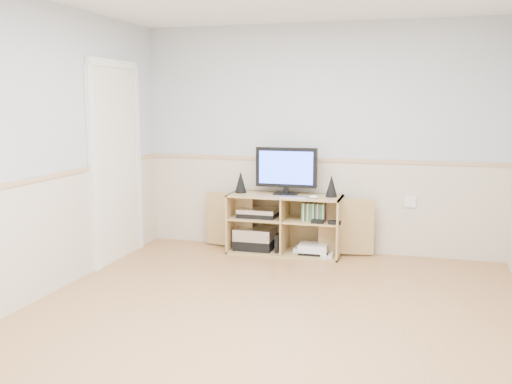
# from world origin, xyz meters

# --- Properties ---
(room) EXTENTS (4.04, 4.54, 2.54)m
(room) POSITION_xyz_m (-0.06, 0.12, 1.22)
(room) COLOR tan
(room) RESTS_ON ground
(media_cabinet) EXTENTS (1.92, 0.46, 0.65)m
(media_cabinet) POSITION_xyz_m (-0.32, 2.04, 0.33)
(media_cabinet) COLOR tan
(media_cabinet) RESTS_ON floor
(monitor) EXTENTS (0.68, 0.18, 0.51)m
(monitor) POSITION_xyz_m (-0.32, 2.04, 0.93)
(monitor) COLOR black
(monitor) RESTS_ON media_cabinet
(speaker_left) EXTENTS (0.13, 0.13, 0.24)m
(speaker_left) POSITION_xyz_m (-0.83, 2.01, 0.77)
(speaker_left) COLOR black
(speaker_left) RESTS_ON media_cabinet
(speaker_right) EXTENTS (0.13, 0.13, 0.23)m
(speaker_right) POSITION_xyz_m (0.18, 2.01, 0.77)
(speaker_right) COLOR black
(speaker_right) RESTS_ON media_cabinet
(keyboard) EXTENTS (0.29, 0.13, 0.01)m
(keyboard) POSITION_xyz_m (-0.20, 1.85, 0.66)
(keyboard) COLOR white
(keyboard) RESTS_ON media_cabinet
(mouse) EXTENTS (0.10, 0.07, 0.04)m
(mouse) POSITION_xyz_m (0.02, 1.85, 0.67)
(mouse) COLOR white
(mouse) RESTS_ON media_cabinet
(av_components) EXTENTS (0.51, 0.31, 0.47)m
(av_components) POSITION_xyz_m (-0.65, 1.99, 0.22)
(av_components) COLOR black
(av_components) RESTS_ON media_cabinet
(game_consoles) EXTENTS (0.45, 0.30, 0.11)m
(game_consoles) POSITION_xyz_m (-0.00, 1.98, 0.07)
(game_consoles) COLOR white
(game_consoles) RESTS_ON media_cabinet
(game_cases) EXTENTS (0.26, 0.14, 0.19)m
(game_cases) POSITION_xyz_m (0.01, 1.97, 0.48)
(game_cases) COLOR #3F8C3F
(game_cases) RESTS_ON media_cabinet
(wall_outlet) EXTENTS (0.12, 0.03, 0.12)m
(wall_outlet) POSITION_xyz_m (1.00, 2.23, 0.60)
(wall_outlet) COLOR white
(wall_outlet) RESTS_ON wall_back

